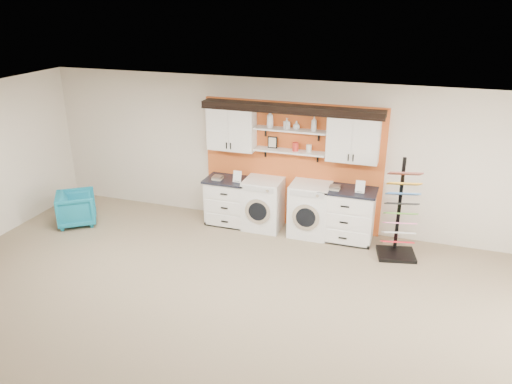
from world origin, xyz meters
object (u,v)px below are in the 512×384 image
(base_cabinet_left, at_px, (230,201))
(sample_rack, at_px, (399,227))
(base_cabinet_right, at_px, (347,215))
(dryer, at_px, (310,209))
(armchair, at_px, (77,208))
(washer, at_px, (263,204))

(base_cabinet_left, relative_size, sample_rack, 0.54)
(base_cabinet_right, xyz_separation_m, dryer, (-0.68, -0.00, 0.01))
(dryer, xyz_separation_m, armchair, (-4.41, -0.99, -0.18))
(base_cabinet_right, xyz_separation_m, washer, (-1.58, -0.00, -0.00))
(dryer, height_order, sample_rack, sample_rack)
(dryer, bearing_deg, base_cabinet_left, 179.88)
(base_cabinet_left, bearing_deg, base_cabinet_right, -0.00)
(base_cabinet_left, bearing_deg, dryer, -0.12)
(armchair, bearing_deg, base_cabinet_left, -105.83)
(base_cabinet_left, xyz_separation_m, dryer, (1.58, -0.00, 0.04))
(washer, xyz_separation_m, armchair, (-3.50, -0.99, -0.17))
(base_cabinet_left, xyz_separation_m, washer, (0.68, -0.00, 0.03))
(base_cabinet_left, distance_m, armchair, 3.00)
(sample_rack, relative_size, armchair, 2.43)
(sample_rack, bearing_deg, base_cabinet_left, 161.84)
(base_cabinet_right, distance_m, washer, 1.58)
(base_cabinet_left, height_order, dryer, dryer)
(dryer, distance_m, armchair, 4.52)
(base_cabinet_right, height_order, sample_rack, sample_rack)
(base_cabinet_left, height_order, sample_rack, sample_rack)
(base_cabinet_right, height_order, dryer, dryer)
(sample_rack, bearing_deg, dryer, 156.16)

